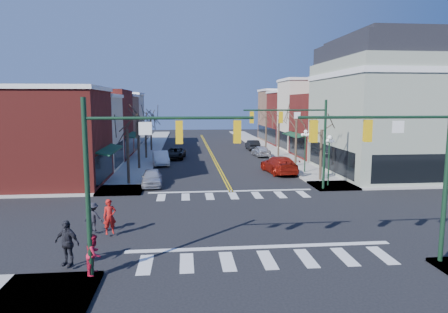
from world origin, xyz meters
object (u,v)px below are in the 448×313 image
object	(u,v)px
victorian_corner	(391,106)
car_right_near	(279,165)
lamppost_corner	(329,152)
pedestrian_dark_a	(67,243)
car_left_near	(152,178)
car_right_mid	(261,151)
pedestrian_dark_b	(93,217)
lamppost_midblock	(305,144)
pedestrian_red_a	(110,217)
car_right_far	(253,145)
pedestrian_red_b	(94,254)
car_left_mid	(161,158)
car_left_far	(175,153)

from	to	relation	value
victorian_corner	car_right_near	bearing A→B (deg)	175.68
lamppost_corner	pedestrian_dark_a	xyz separation A→B (m)	(-16.82, -14.77, -1.83)
car_left_near	pedestrian_dark_a	bearing A→B (deg)	-100.99
lamppost_corner	car_right_mid	xyz separation A→B (m)	(-1.94, 19.28, -2.23)
victorian_corner	pedestrian_dark_b	xyz separation A→B (m)	(-25.03, -16.28, -5.72)
lamppost_midblock	pedestrian_dark_b	bearing A→B (deg)	-134.91
lamppost_corner	lamppost_midblock	xyz separation A→B (m)	(0.00, 6.50, 0.00)
car_left_near	pedestrian_red_a	bearing A→B (deg)	-98.69
lamppost_corner	car_left_near	distance (m)	14.90
lamppost_midblock	pedestrian_dark_a	bearing A→B (deg)	-128.34
car_right_mid	car_right_far	distance (m)	7.11
car_right_mid	car_right_far	world-z (taller)	car_right_far
victorian_corner	pedestrian_red_a	distance (m)	29.87
car_left_near	pedestrian_red_b	distance (m)	17.75
pedestrian_red_b	car_right_near	bearing A→B (deg)	-24.22
car_right_mid	pedestrian_dark_b	world-z (taller)	pedestrian_dark_b
lamppost_corner	lamppost_midblock	size ratio (longest dim) A/B	1.00
lamppost_midblock	car_left_near	bearing A→B (deg)	-162.73
car_left_mid	car_right_far	bearing A→B (deg)	37.63
lamppost_corner	car_left_far	distance (m)	22.47
lamppost_corner	pedestrian_dark_b	xyz separation A→B (m)	(-16.73, -10.28, -2.03)
car_left_mid	pedestrian_dark_b	size ratio (longest dim) A/B	2.98
lamppost_midblock	car_left_near	xyz separation A→B (m)	(-14.60, -4.54, -2.25)
car_right_mid	pedestrian_red_b	distance (m)	37.58
pedestrian_red_b	pedestrian_red_a	bearing A→B (deg)	8.82
lamppost_midblock	car_right_near	world-z (taller)	lamppost_midblock
lamppost_corner	car_right_near	bearing A→B (deg)	110.28
lamppost_corner	pedestrian_dark_b	distance (m)	19.74
car_left_near	car_right_mid	bearing A→B (deg)	50.41
car_right_far	car_left_near	bearing A→B (deg)	61.36
car_right_mid	car_right_far	xyz separation A→B (m)	(0.14, 7.11, 0.01)
lamppost_midblock	car_left_far	bearing A→B (deg)	138.05
pedestrian_red_b	pedestrian_dark_b	size ratio (longest dim) A/B	1.05
car_left_near	car_right_near	distance (m)	13.02
pedestrian_dark_b	car_right_mid	bearing A→B (deg)	-101.40
pedestrian_dark_b	car_left_near	bearing A→B (deg)	-84.69
pedestrian_red_b	car_left_far	bearing A→B (deg)	1.46
lamppost_corner	pedestrian_dark_a	size ratio (longest dim) A/B	2.21
car_right_mid	car_left_mid	bearing A→B (deg)	19.48
victorian_corner	pedestrian_red_b	xyz separation A→B (m)	(-23.80, -21.77, -5.69)
pedestrian_dark_a	car_left_far	bearing A→B (deg)	105.04
lamppost_midblock	car_left_mid	size ratio (longest dim) A/B	0.93
lamppost_midblock	car_right_mid	bearing A→B (deg)	98.63
car_left_far	car_left_near	bearing A→B (deg)	-90.05
car_left_near	car_left_mid	size ratio (longest dim) A/B	0.89
car_right_near	pedestrian_dark_b	size ratio (longest dim) A/B	3.78
car_left_far	car_right_mid	world-z (taller)	car_right_mid
pedestrian_red_a	pedestrian_dark_a	world-z (taller)	pedestrian_dark_a
lamppost_midblock	car_left_far	distance (m)	17.63
victorian_corner	car_left_mid	bearing A→B (deg)	162.02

